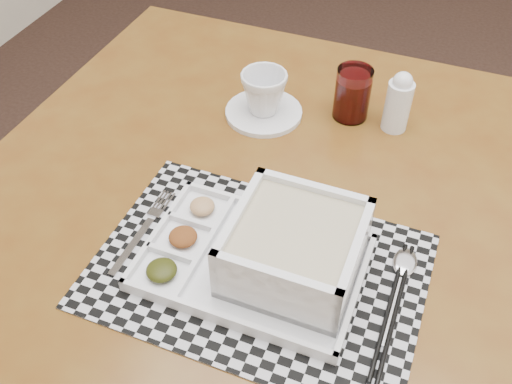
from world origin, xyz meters
TOP-DOWN VIEW (x-y plane):
  - dining_table at (-0.58, -0.89)m, footprint 1.11×1.11m
  - placemat at (-0.57, -1.02)m, footprint 0.48×0.34m
  - serving_tray at (-0.54, -1.00)m, footprint 0.32×0.22m
  - fork at (-0.77, -1.01)m, footprint 0.02×0.19m
  - spoon at (-0.37, -0.94)m, footprint 0.04×0.18m
  - chopsticks at (-0.37, -1.01)m, footprint 0.02×0.24m
  - saucer at (-0.70, -0.65)m, footprint 0.15×0.15m
  - cup at (-0.70, -0.65)m, footprint 0.11×0.11m
  - juice_glass at (-0.54, -0.60)m, footprint 0.07×0.07m
  - creamer_bottle at (-0.45, -0.60)m, footprint 0.05×0.05m

SIDE VIEW (x-z plane):
  - dining_table at x=-0.58m, z-range 0.33..1.14m
  - placemat at x=-0.57m, z-range 0.82..0.82m
  - fork at x=-0.77m, z-range 0.82..0.83m
  - saucer at x=-0.70m, z-range 0.82..0.83m
  - spoon at x=-0.37m, z-range 0.82..0.83m
  - chopsticks at x=-0.37m, z-range 0.82..0.83m
  - serving_tray at x=-0.54m, z-range 0.81..0.91m
  - juice_glass at x=-0.54m, z-range 0.82..0.92m
  - cup at x=-0.70m, z-range 0.83..0.91m
  - creamer_bottle at x=-0.45m, z-range 0.82..0.94m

